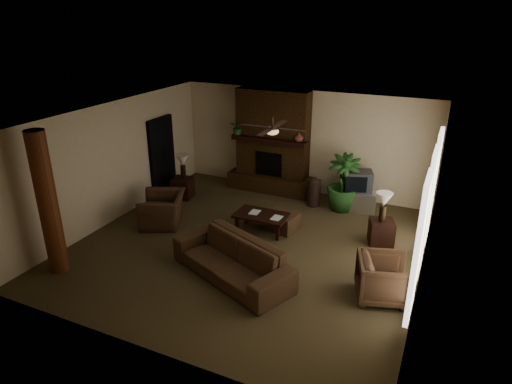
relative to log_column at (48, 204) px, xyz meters
The scene contains 23 objects.
room_shell 3.80m from the log_column, 39.13° to the left, with size 7.00×7.00×7.00m.
fireplace 6.02m from the log_column, 69.07° to the left, with size 2.40×0.70×2.80m.
windows 6.91m from the log_column, 22.11° to the left, with size 0.08×3.65×2.35m.
log_column is the anchor object (origin of this frame).
doorway 4.24m from the log_column, 96.65° to the left, with size 0.10×1.00×2.10m, color black.
ceiling_fan 4.45m from the log_column, 38.87° to the left, with size 1.35×1.35×0.37m.
sofa 3.52m from the log_column, 20.59° to the left, with size 2.53×0.74×0.99m, color #4B3320.
armchair_left 2.78m from the log_column, 75.65° to the left, with size 1.11×0.72×0.97m, color #4B3320.
armchair_right 6.20m from the log_column, 15.74° to the left, with size 0.85×0.80×0.88m, color #4B3320.
coffee_table 4.42m from the log_column, 46.85° to the left, with size 1.20×0.70×0.43m.
ottoman 4.94m from the log_column, 45.47° to the left, with size 0.60×0.60×0.40m, color #4B3320.
tv_stand 7.12m from the log_column, 48.22° to the left, with size 0.85×0.50×0.50m, color silver.
tv 7.04m from the log_column, 48.58° to the left, with size 0.78×0.70×0.52m.
floor_vase 6.25m from the log_column, 54.62° to the left, with size 0.34×0.34×0.77m.
floor_plant 6.74m from the log_column, 49.93° to the left, with size 0.80×1.43×0.80m, color #275421.
side_table_left 4.23m from the log_column, 87.25° to the left, with size 0.50×0.50×0.55m, color black.
lamp_left 4.15m from the log_column, 87.06° to the left, with size 0.43×0.43×0.65m.
side_table_right 6.73m from the log_column, 33.54° to the left, with size 0.50×0.50×0.55m, color black.
lamp_right 6.62m from the log_column, 33.53° to the left, with size 0.38×0.38×0.65m.
mantel_plant 5.49m from the log_column, 76.81° to the left, with size 0.38×0.42×0.33m, color #275421.
mantel_vase 6.17m from the log_column, 60.98° to the left, with size 0.22×0.23×0.22m, color brown.
book_a 4.18m from the log_column, 49.57° to the left, with size 0.22×0.03×0.29m, color #999999.
book_b 4.53m from the log_column, 43.58° to the left, with size 0.21×0.02×0.29m, color #999999.
Camera 1 is at (3.67, -7.64, 4.73)m, focal length 31.27 mm.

